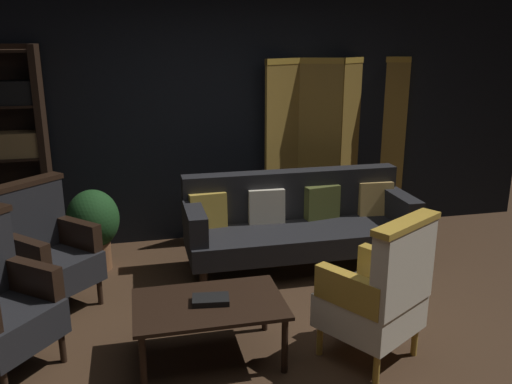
# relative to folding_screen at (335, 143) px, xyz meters

# --- Properties ---
(ground_plane) EXTENTS (10.00, 10.00, 0.00)m
(ground_plane) POSITION_rel_folding_screen_xyz_m (-1.24, -2.33, -0.99)
(ground_plane) COLOR #3D2819
(back_wall) EXTENTS (7.20, 0.10, 2.80)m
(back_wall) POSITION_rel_folding_screen_xyz_m (-1.24, 0.12, 0.41)
(back_wall) COLOR black
(back_wall) RESTS_ON ground_plane
(folding_screen) EXTENTS (1.68, 0.37, 1.90)m
(folding_screen) POSITION_rel_folding_screen_xyz_m (0.00, 0.00, 0.00)
(folding_screen) COLOR olive
(folding_screen) RESTS_ON ground_plane
(velvet_couch) EXTENTS (2.12, 0.78, 0.88)m
(velvet_couch) POSITION_rel_folding_screen_xyz_m (-0.69, -0.87, -0.53)
(velvet_couch) COLOR black
(velvet_couch) RESTS_ON ground_plane
(coffee_table) EXTENTS (1.00, 0.64, 0.42)m
(coffee_table) POSITION_rel_folding_screen_xyz_m (-1.73, -2.24, -0.61)
(coffee_table) COLOR black
(coffee_table) RESTS_ON ground_plane
(armchair_gilt_accent) EXTENTS (0.79, 0.79, 1.04)m
(armchair_gilt_accent) POSITION_rel_folding_screen_xyz_m (-0.64, -2.50, -0.50)
(armchair_gilt_accent) COLOR #B78E33
(armchair_gilt_accent) RESTS_ON ground_plane
(armchair_wing_left) EXTENTS (0.82, 0.82, 1.04)m
(armchair_wing_left) POSITION_rel_folding_screen_xyz_m (-2.87, -1.22, -0.50)
(armchair_wing_left) COLOR black
(armchair_wing_left) RESTS_ON ground_plane
(potted_plant) EXTENTS (0.48, 0.48, 0.77)m
(potted_plant) POSITION_rel_folding_screen_xyz_m (-2.56, -0.54, -0.54)
(potted_plant) COLOR brown
(potted_plant) RESTS_ON ground_plane
(book_black_cloth) EXTENTS (0.26, 0.18, 0.04)m
(book_black_cloth) POSITION_rel_folding_screen_xyz_m (-1.72, -2.24, -0.55)
(book_black_cloth) COLOR black
(book_black_cloth) RESTS_ON coffee_table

